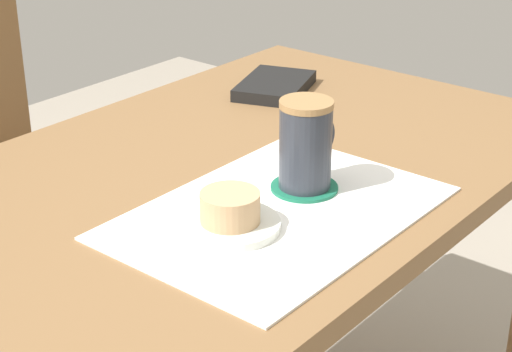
# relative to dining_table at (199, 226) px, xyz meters

# --- Properties ---
(dining_table) EXTENTS (1.38, 0.76, 0.73)m
(dining_table) POSITION_rel_dining_table_xyz_m (0.00, 0.00, 0.00)
(dining_table) COLOR brown
(dining_table) RESTS_ON ground_plane
(placemat) EXTENTS (0.48, 0.34, 0.00)m
(placemat) POSITION_rel_dining_table_xyz_m (-0.00, -0.16, 0.08)
(placemat) COLOR white
(placemat) RESTS_ON dining_table
(pastry_plate) EXTENTS (0.14, 0.14, 0.01)m
(pastry_plate) POSITION_rel_dining_table_xyz_m (-0.08, -0.14, 0.09)
(pastry_plate) COLOR silver
(pastry_plate) RESTS_ON placemat
(pastry) EXTENTS (0.08, 0.08, 0.04)m
(pastry) POSITION_rel_dining_table_xyz_m (-0.08, -0.14, 0.11)
(pastry) COLOR tan
(pastry) RESTS_ON pastry_plate
(coffee_coaster) EXTENTS (0.10, 0.10, 0.00)m
(coffee_coaster) POSITION_rel_dining_table_xyz_m (0.08, -0.15, 0.08)
(coffee_coaster) COLOR #196B4C
(coffee_coaster) RESTS_ON placemat
(coffee_mug) EXTENTS (0.11, 0.08, 0.14)m
(coffee_mug) POSITION_rel_dining_table_xyz_m (0.09, -0.15, 0.15)
(coffee_mug) COLOR #2D333D
(coffee_mug) RESTS_ON coffee_coaster
(small_book) EXTENTS (0.21, 0.18, 0.02)m
(small_book) POSITION_rel_dining_table_xyz_m (0.42, 0.18, 0.09)
(small_book) COLOR black
(small_book) RESTS_ON dining_table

